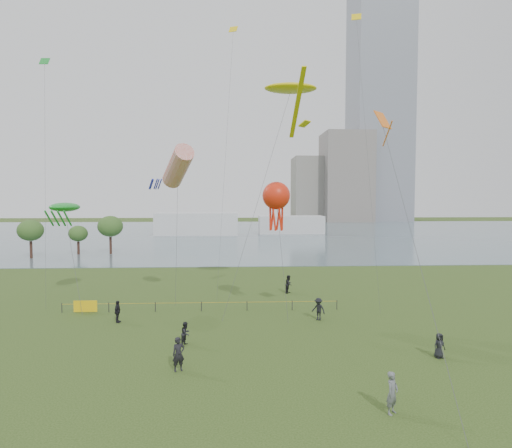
{
  "coord_description": "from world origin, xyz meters",
  "views": [
    {
      "loc": [
        -1.47,
        -21.14,
        9.86
      ],
      "look_at": [
        0.0,
        10.0,
        8.0
      ],
      "focal_mm": 30.0,
      "sensor_mm": 36.0,
      "label": 1
    }
  ],
  "objects_px": {
    "fence": "(131,306)",
    "kite_octopus": "(276,196)",
    "kite_flyer": "(392,393)",
    "kite_stingray": "(291,89)"
  },
  "relations": [
    {
      "from": "fence",
      "to": "kite_flyer",
      "type": "bearing_deg",
      "value": -48.47
    },
    {
      "from": "fence",
      "to": "kite_octopus",
      "type": "distance_m",
      "value": 15.8
    },
    {
      "from": "kite_stingray",
      "to": "kite_flyer",
      "type": "bearing_deg",
      "value": -71.08
    },
    {
      "from": "kite_flyer",
      "to": "kite_stingray",
      "type": "bearing_deg",
      "value": 52.71
    },
    {
      "from": "kite_flyer",
      "to": "kite_octopus",
      "type": "bearing_deg",
      "value": 58.96
    },
    {
      "from": "kite_stingray",
      "to": "kite_octopus",
      "type": "bearing_deg",
      "value": -105.24
    },
    {
      "from": "fence",
      "to": "kite_octopus",
      "type": "relative_size",
      "value": 2.14
    },
    {
      "from": "kite_flyer",
      "to": "kite_octopus",
      "type": "xyz_separation_m",
      "value": [
        -3.78,
        16.66,
        9.06
      ]
    },
    {
      "from": "fence",
      "to": "kite_stingray",
      "type": "distance_m",
      "value": 23.67
    },
    {
      "from": "kite_flyer",
      "to": "kite_stingray",
      "type": "xyz_separation_m",
      "value": [
        -2.24,
        19.59,
        18.59
      ]
    }
  ]
}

